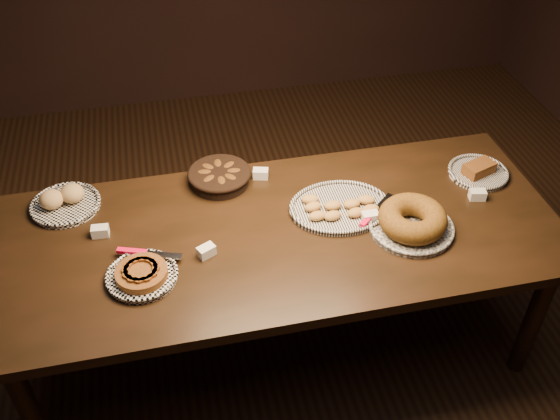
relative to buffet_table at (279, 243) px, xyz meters
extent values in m
plane|color=black|center=(0.00, 0.00, -0.68)|extent=(5.00, 5.00, 0.00)
cube|color=black|center=(0.00, 0.00, 0.05)|extent=(2.40, 1.00, 0.05)
cylinder|color=black|center=(-1.08, -0.38, -0.33)|extent=(0.08, 0.08, 0.70)
cylinder|color=black|center=(1.08, -0.38, -0.33)|extent=(0.08, 0.08, 0.70)
cylinder|color=black|center=(-1.08, 0.38, -0.33)|extent=(0.08, 0.08, 0.70)
cylinder|color=black|center=(1.08, 0.38, -0.33)|extent=(0.08, 0.08, 0.70)
torus|color=white|center=(-0.58, -0.15, 0.09)|extent=(0.28, 0.28, 0.02)
cylinder|color=#46290E|center=(-0.58, -0.15, 0.10)|extent=(0.23, 0.23, 0.03)
cube|color=#57260E|center=(-0.52, -0.16, 0.12)|extent=(0.03, 0.07, 0.01)
cube|color=#57260E|center=(-0.53, -0.13, 0.12)|extent=(0.04, 0.07, 0.01)
cube|color=#57260E|center=(-0.54, -0.11, 0.12)|extent=(0.07, 0.06, 0.01)
cube|color=#57260E|center=(-0.57, -0.10, 0.12)|extent=(0.07, 0.03, 0.01)
cube|color=#57260E|center=(-0.60, -0.10, 0.12)|extent=(0.07, 0.04, 0.01)
cube|color=#57260E|center=(-0.62, -0.12, 0.12)|extent=(0.06, 0.07, 0.01)
cube|color=#57260E|center=(-0.63, -0.15, 0.12)|extent=(0.03, 0.07, 0.01)
cube|color=#57260E|center=(-0.63, -0.17, 0.12)|extent=(0.04, 0.07, 0.01)
cube|color=#57260E|center=(-0.61, -0.20, 0.12)|extent=(0.07, 0.06, 0.01)
cube|color=#57260E|center=(-0.59, -0.21, 0.12)|extent=(0.07, 0.03, 0.01)
cube|color=#57260E|center=(-0.56, -0.21, 0.12)|extent=(0.07, 0.04, 0.01)
cube|color=#57260E|center=(-0.54, -0.19, 0.12)|extent=(0.06, 0.07, 0.01)
cube|color=#FF0C41|center=(-0.61, -0.03, 0.10)|extent=(0.12, 0.06, 0.02)
cube|color=silver|center=(-0.49, -0.07, 0.10)|extent=(0.15, 0.08, 0.00)
torus|color=black|center=(0.29, 0.08, 0.09)|extent=(0.36, 0.36, 0.02)
ellipsoid|color=olive|center=(0.17, 0.02, 0.10)|extent=(0.08, 0.06, 0.04)
ellipsoid|color=olive|center=(0.23, 0.01, 0.10)|extent=(0.08, 0.06, 0.04)
ellipsoid|color=olive|center=(0.34, 0.01, 0.10)|extent=(0.08, 0.06, 0.04)
ellipsoid|color=olive|center=(0.41, 0.02, 0.10)|extent=(0.08, 0.06, 0.04)
ellipsoid|color=olive|center=(0.17, 0.09, 0.10)|extent=(0.08, 0.06, 0.04)
ellipsoid|color=olive|center=(0.25, 0.08, 0.10)|extent=(0.08, 0.05, 0.04)
ellipsoid|color=olive|center=(0.34, 0.07, 0.10)|extent=(0.08, 0.06, 0.04)
ellipsoid|color=olive|center=(0.41, 0.08, 0.10)|extent=(0.09, 0.07, 0.04)
ellipsoid|color=olive|center=(0.17, 0.14, 0.10)|extent=(0.08, 0.06, 0.04)
torus|color=black|center=(0.54, -0.11, 0.09)|extent=(0.36, 0.36, 0.02)
torus|color=brown|center=(0.54, -0.11, 0.14)|extent=(0.34, 0.34, 0.10)
cube|color=#FF0C41|center=(0.38, -0.04, 0.10)|extent=(0.11, 0.10, 0.02)
cube|color=silver|center=(0.48, 0.05, 0.10)|extent=(0.13, 0.12, 0.00)
cylinder|color=black|center=(-0.20, 0.38, 0.11)|extent=(0.33, 0.33, 0.07)
torus|color=black|center=(-0.20, 0.38, 0.13)|extent=(0.29, 0.29, 0.02)
ellipsoid|color=black|center=(-0.13, 0.37, 0.13)|extent=(0.09, 0.06, 0.04)
ellipsoid|color=black|center=(-0.15, 0.42, 0.13)|extent=(0.10, 0.09, 0.04)
ellipsoid|color=black|center=(-0.19, 0.45, 0.13)|extent=(0.05, 0.09, 0.04)
ellipsoid|color=black|center=(-0.24, 0.43, 0.13)|extent=(0.09, 0.10, 0.04)
ellipsoid|color=black|center=(-0.26, 0.39, 0.13)|extent=(0.09, 0.06, 0.04)
ellipsoid|color=black|center=(-0.25, 0.34, 0.13)|extent=(0.10, 0.09, 0.04)
ellipsoid|color=black|center=(-0.20, 0.31, 0.13)|extent=(0.05, 0.09, 0.04)
ellipsoid|color=black|center=(-0.15, 0.33, 0.13)|extent=(0.09, 0.10, 0.04)
torus|color=white|center=(-0.88, 0.35, 0.09)|extent=(0.31, 0.31, 0.02)
ellipsoid|color=#A9894E|center=(-0.94, 0.35, 0.13)|extent=(0.10, 0.10, 0.08)
ellipsoid|color=#A9894E|center=(-0.85, 0.38, 0.13)|extent=(0.10, 0.10, 0.08)
torus|color=black|center=(0.99, 0.18, 0.09)|extent=(0.28, 0.28, 0.02)
cube|color=#46290E|center=(0.99, 0.18, 0.11)|extent=(0.17, 0.13, 0.05)
cube|color=white|center=(-0.32, -0.08, 0.10)|extent=(0.08, 0.07, 0.04)
cube|color=white|center=(-0.01, 0.38, 0.10)|extent=(0.08, 0.06, 0.04)
cube|color=white|center=(0.39, -0.02, 0.10)|extent=(0.07, 0.05, 0.04)
cube|color=white|center=(-0.73, 0.13, 0.10)|extent=(0.07, 0.05, 0.04)
cube|color=white|center=(0.91, 0.02, 0.10)|extent=(0.08, 0.06, 0.04)
camera|label=1|loc=(-0.42, -1.90, 1.84)|focal=40.00mm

